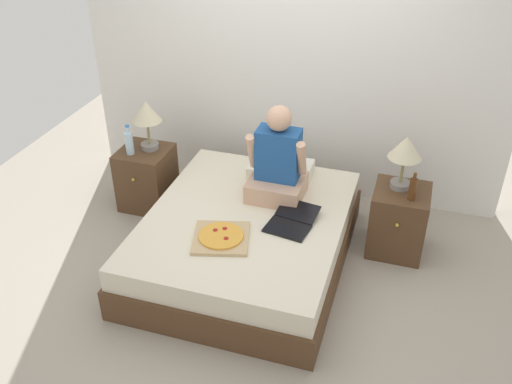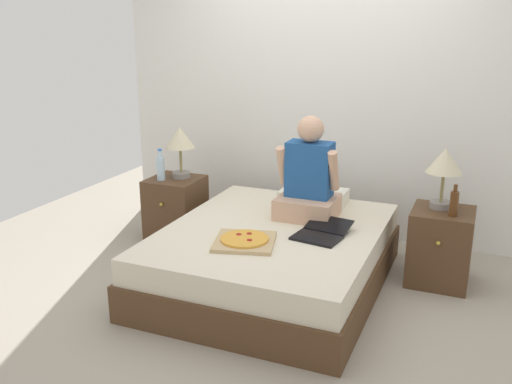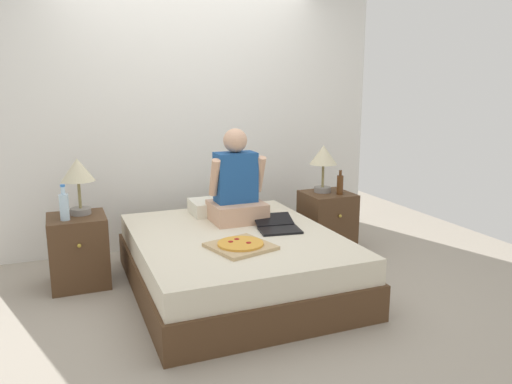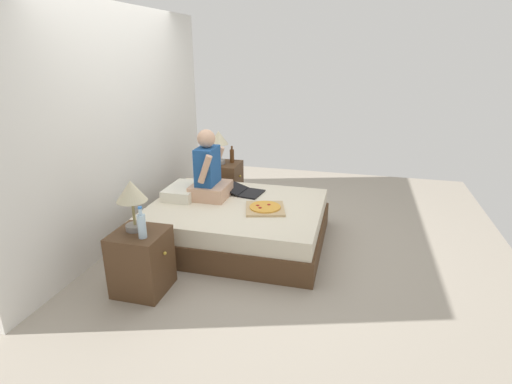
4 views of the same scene
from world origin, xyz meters
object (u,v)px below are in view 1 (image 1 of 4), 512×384
at_px(bed, 246,239).
at_px(person_seated, 277,164).
at_px(lamp_on_left_nightstand, 146,115).
at_px(nightstand_left, 147,178).
at_px(lamp_on_right_nightstand, 405,151).
at_px(laptop, 291,223).
at_px(pizza_box, 221,237).
at_px(water_bottle, 129,142).
at_px(beer_bottle, 413,189).
at_px(nightstand_right, 398,221).

relative_size(bed, person_seated, 2.43).
bearing_deg(lamp_on_left_nightstand, nightstand_left, -128.63).
distance_m(lamp_on_left_nightstand, lamp_on_right_nightstand, 2.19).
height_order(bed, laptop, laptop).
height_order(laptop, pizza_box, laptop).
distance_m(lamp_on_left_nightstand, water_bottle, 0.28).
height_order(lamp_on_right_nightstand, pizza_box, lamp_on_right_nightstand).
distance_m(lamp_on_right_nightstand, beer_bottle, 0.29).
bearing_deg(bed, laptop, -1.34).
height_order(bed, nightstand_left, nightstand_left).
bearing_deg(bed, lamp_on_right_nightstand, 27.82).
relative_size(lamp_on_left_nightstand, pizza_box, 0.92).
xyz_separation_m(bed, lamp_on_right_nightstand, (1.10, 0.58, 0.67)).
xyz_separation_m(bed, water_bottle, (-1.21, 0.44, 0.46)).
distance_m(bed, pizza_box, 0.42).
bearing_deg(beer_bottle, person_seated, -176.46).
height_order(beer_bottle, person_seated, person_seated).
bearing_deg(nightstand_right, lamp_on_right_nightstand, 120.93).
relative_size(nightstand_right, lamp_on_right_nightstand, 1.26).
bearing_deg(lamp_on_right_nightstand, lamp_on_left_nightstand, 180.00).
bearing_deg(person_seated, lamp_on_right_nightstand, 12.72).
relative_size(lamp_on_right_nightstand, pizza_box, 0.92).
bearing_deg(person_seated, pizza_box, -107.61).
height_order(beer_bottle, laptop, beer_bottle).
bearing_deg(bed, nightstand_right, 25.15).
height_order(person_seated, laptop, person_seated).
bearing_deg(laptop, beer_bottle, 27.67).
distance_m(lamp_on_left_nightstand, person_seated, 1.27).
distance_m(bed, nightstand_right, 1.25).
bearing_deg(lamp_on_right_nightstand, laptop, -141.40).
bearing_deg(bed, nightstand_left, 154.85).
bearing_deg(nightstand_left, bed, -25.15).
relative_size(water_bottle, nightstand_right, 0.49).
height_order(lamp_on_left_nightstand, beer_bottle, lamp_on_left_nightstand).
bearing_deg(bed, water_bottle, 159.99).
bearing_deg(water_bottle, person_seated, -3.17).
bearing_deg(lamp_on_left_nightstand, bed, -28.03).
bearing_deg(water_bottle, nightstand_right, 2.20).
bearing_deg(lamp_on_right_nightstand, nightstand_left, -178.72).
bearing_deg(laptop, nightstand_left, 160.15).
relative_size(bed, laptop, 4.14).
bearing_deg(nightstand_right, pizza_box, -144.25).
xyz_separation_m(bed, lamp_on_left_nightstand, (-1.09, 0.58, 0.67)).
bearing_deg(beer_bottle, lamp_on_right_nightstand, 123.69).
distance_m(nightstand_left, pizza_box, 1.38).
distance_m(nightstand_right, lamp_on_right_nightstand, 0.61).
height_order(lamp_on_left_nightstand, water_bottle, lamp_on_left_nightstand).
xyz_separation_m(lamp_on_left_nightstand, pizza_box, (1.02, -0.92, -0.43)).
xyz_separation_m(nightstand_left, person_seated, (1.28, -0.17, 0.45)).
bearing_deg(person_seated, laptop, -60.13).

